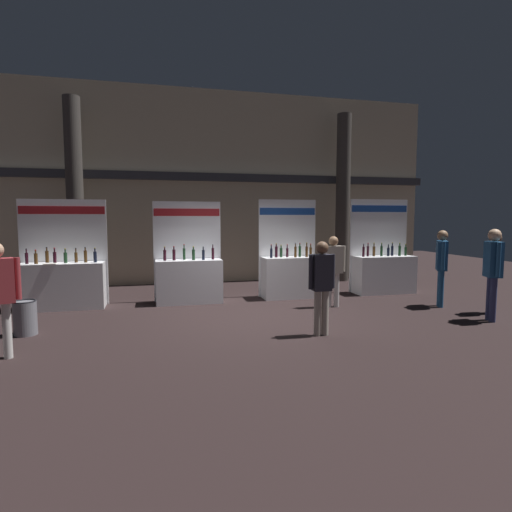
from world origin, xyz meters
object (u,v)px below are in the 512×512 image
at_px(trash_bin, 25,318).
at_px(visitor_1, 493,266).
at_px(exhibitor_booth_0, 63,281).
at_px(visitor_2, 494,266).
at_px(visitor_0, 333,265).
at_px(visitor_6, 322,281).
at_px(exhibitor_booth_1, 189,277).
at_px(visitor_4, 442,261).
at_px(exhibitor_booth_3, 383,270).
at_px(exhibitor_booth_2, 291,273).

xyz_separation_m(trash_bin, visitor_1, (8.71, -1.13, 0.80)).
height_order(exhibitor_booth_0, visitor_1, exhibitor_booth_0).
relative_size(visitor_1, visitor_2, 1.05).
height_order(trash_bin, visitor_0, visitor_0).
relative_size(visitor_0, visitor_6, 0.99).
bearing_deg(exhibitor_booth_0, visitor_0, -12.48).
xyz_separation_m(exhibitor_booth_1, visitor_0, (3.17, -1.31, 0.34)).
relative_size(visitor_1, visitor_6, 1.11).
bearing_deg(visitor_4, visitor_1, 35.12).
relative_size(exhibitor_booth_1, visitor_1, 1.34).
bearing_deg(visitor_4, trash_bin, -56.13).
height_order(exhibitor_booth_3, visitor_0, exhibitor_booth_3).
bearing_deg(visitor_4, visitor_2, 68.51).
bearing_deg(exhibitor_booth_3, exhibitor_booth_1, -179.45).
height_order(exhibitor_booth_0, visitor_6, exhibitor_booth_0).
xyz_separation_m(exhibitor_booth_3, visitor_2, (0.97, -2.77, 0.40)).
distance_m(exhibitor_booth_1, visitor_1, 6.57).
relative_size(exhibitor_booth_1, visitor_4, 1.39).
distance_m(exhibitor_booth_3, visitor_0, 2.52).
relative_size(exhibitor_booth_1, trash_bin, 4.01).
bearing_deg(visitor_0, visitor_1, 144.06).
distance_m(exhibitor_booth_3, visitor_1, 3.38).
bearing_deg(visitor_6, visitor_2, -170.21).
height_order(exhibitor_booth_2, visitor_2, exhibitor_booth_2).
bearing_deg(visitor_1, exhibitor_booth_0, -89.85).
height_order(exhibitor_booth_1, exhibitor_booth_2, exhibitor_booth_2).
height_order(visitor_4, visitor_6, visitor_4).
xyz_separation_m(exhibitor_booth_0, visitor_0, (5.99, -1.33, 0.34)).
relative_size(visitor_1, visitor_4, 1.04).
bearing_deg(exhibitor_booth_1, visitor_2, -23.56).
xyz_separation_m(exhibitor_booth_1, visitor_2, (6.24, -2.72, 0.40)).
bearing_deg(visitor_1, exhibitor_booth_1, -98.62).
distance_m(exhibitor_booth_3, trash_bin, 8.58).
relative_size(exhibitor_booth_3, visitor_1, 1.39).
relative_size(exhibitor_booth_1, visitor_6, 1.49).
xyz_separation_m(exhibitor_booth_1, visitor_6, (2.01, -3.41, 0.33)).
relative_size(exhibitor_booth_2, visitor_2, 1.45).
relative_size(trash_bin, visitor_0, 0.37).
bearing_deg(visitor_1, trash_bin, -76.14).
height_order(exhibitor_booth_2, exhibitor_booth_3, exhibitor_booth_3).
height_order(exhibitor_booth_1, visitor_6, exhibitor_booth_1).
relative_size(exhibitor_booth_0, visitor_6, 1.50).
bearing_deg(exhibitor_booth_3, trash_bin, -165.24).
xyz_separation_m(exhibitor_booth_1, visitor_4, (5.61, -1.86, 0.44)).
height_order(exhibitor_booth_2, visitor_6, exhibitor_booth_2).
bearing_deg(trash_bin, exhibitor_booth_0, 84.72).
relative_size(exhibitor_booth_3, trash_bin, 4.19).
distance_m(exhibitor_booth_3, visitor_2, 2.97).
bearing_deg(trash_bin, visitor_1, -7.43).
distance_m(visitor_0, visitor_2, 3.39).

